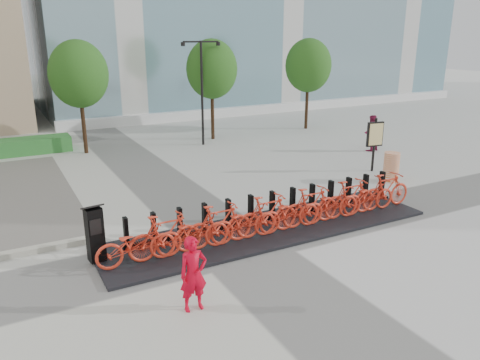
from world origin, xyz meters
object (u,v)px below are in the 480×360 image
worker_red (193,274)px  construction_barrel (391,167)px  pedestrian (371,133)px  map_sign (375,136)px  kiosk (95,233)px  bike_0 (136,244)px

worker_red → construction_barrel: (9.83, 4.44, -0.23)m
worker_red → pedestrian: pedestrian is taller
worker_red → map_sign: map_sign is taller
pedestrian → construction_barrel: (-2.74, -4.01, -0.29)m
pedestrian → map_sign: (-2.36, -2.65, 0.58)m
kiosk → bike_0: bearing=-45.4°
pedestrian → construction_barrel: 4.86m
bike_0 → pedestrian: pedestrian is taller
kiosk → pedestrian: 14.93m
bike_0 → construction_barrel: 10.54m
pedestrian → map_sign: map_sign is taller
worker_red → map_sign: 11.76m
bike_0 → map_sign: (10.70, 3.49, 0.83)m
kiosk → worker_red: (1.30, -2.91, -0.00)m
construction_barrel → bike_0: bearing=-168.3°
kiosk → construction_barrel: kiosk is taller
map_sign → bike_0: bearing=-152.8°
bike_0 → kiosk: kiosk is taller
bike_0 → map_sign: 11.29m
construction_barrel → map_sign: map_sign is taller
bike_0 → construction_barrel: size_ratio=1.75×
construction_barrel → map_sign: bearing=74.3°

